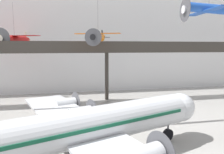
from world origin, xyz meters
name	(u,v)px	position (x,y,z in m)	size (l,w,h in m)	color
hangar_back_wall	(99,41)	(0.00, 37.13, 11.31)	(140.00, 3.00, 22.61)	white
mezzanine_walkway	(108,51)	(0.00, 26.68, 9.26)	(110.00, 3.20, 10.95)	#38332D
airliner_silver_main	(79,129)	(-6.35, 4.88, 3.39)	(26.25, 30.65, 9.47)	silver
suspended_plane_red_highwing	(15,39)	(-16.38, 30.08, 11.35)	(9.64, 8.36, 8.15)	red
suspended_plane_blue_trainer	(209,9)	(9.21, 11.20, 14.43)	(6.41, 7.86, 4.91)	#1E4CAD
suspended_plane_orange_highwing	(98,36)	(-2.41, 21.76, 11.62)	(6.99, 6.08, 7.67)	orange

